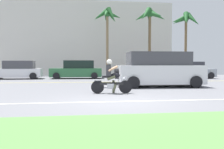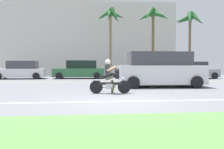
{
  "view_description": "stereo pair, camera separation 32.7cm",
  "coord_description": "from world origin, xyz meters",
  "px_view_note": "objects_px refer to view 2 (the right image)",
  "views": [
    {
      "loc": [
        -1.28,
        -7.56,
        1.25
      ],
      "look_at": [
        0.25,
        4.28,
        0.72
      ],
      "focal_mm": 36.98,
      "sensor_mm": 36.0,
      "label": 1
    },
    {
      "loc": [
        -0.95,
        -7.6,
        1.25
      ],
      "look_at": [
        0.25,
        4.28,
        0.72
      ],
      "focal_mm": 36.98,
      "sensor_mm": 36.0,
      "label": 2
    }
  ],
  "objects_px": {
    "suv_nearby": "(159,70)",
    "parked_car_3": "(193,71)",
    "palm_tree_0": "(110,18)",
    "parked_car_0": "(21,70)",
    "palm_tree_2": "(190,22)",
    "motorcyclist": "(110,79)",
    "parked_car_2": "(140,70)",
    "parked_car_1": "(80,70)",
    "palm_tree_1": "(153,19)"
  },
  "relations": [
    {
      "from": "motorcyclist",
      "to": "parked_car_0",
      "type": "relative_size",
      "value": 0.42
    },
    {
      "from": "motorcyclist",
      "to": "parked_car_0",
      "type": "height_order",
      "value": "parked_car_0"
    },
    {
      "from": "parked_car_1",
      "to": "parked_car_3",
      "type": "bearing_deg",
      "value": -6.84
    },
    {
      "from": "suv_nearby",
      "to": "parked_car_2",
      "type": "bearing_deg",
      "value": 84.53
    },
    {
      "from": "motorcyclist",
      "to": "palm_tree_0",
      "type": "bearing_deg",
      "value": 84.49
    },
    {
      "from": "suv_nearby",
      "to": "parked_car_1",
      "type": "xyz_separation_m",
      "value": [
        -4.7,
        8.09,
        -0.2
      ]
    },
    {
      "from": "suv_nearby",
      "to": "parked_car_0",
      "type": "xyz_separation_m",
      "value": [
        -9.71,
        8.01,
        -0.21
      ]
    },
    {
      "from": "parked_car_0",
      "to": "parked_car_1",
      "type": "relative_size",
      "value": 0.94
    },
    {
      "from": "parked_car_0",
      "to": "palm_tree_0",
      "type": "height_order",
      "value": "palm_tree_0"
    },
    {
      "from": "parked_car_0",
      "to": "parked_car_1",
      "type": "xyz_separation_m",
      "value": [
        5.01,
        0.08,
        0.02
      ]
    },
    {
      "from": "parked_car_0",
      "to": "parked_car_1",
      "type": "height_order",
      "value": "parked_car_1"
    },
    {
      "from": "palm_tree_0",
      "to": "palm_tree_1",
      "type": "xyz_separation_m",
      "value": [
        4.43,
        -0.28,
        0.0
      ]
    },
    {
      "from": "parked_car_3",
      "to": "palm_tree_0",
      "type": "height_order",
      "value": "palm_tree_0"
    },
    {
      "from": "parked_car_1",
      "to": "parked_car_2",
      "type": "bearing_deg",
      "value": 4.56
    },
    {
      "from": "motorcyclist",
      "to": "palm_tree_0",
      "type": "xyz_separation_m",
      "value": [
        1.35,
        14.02,
        5.35
      ]
    },
    {
      "from": "parked_car_0",
      "to": "parked_car_1",
      "type": "distance_m",
      "value": 5.01
    },
    {
      "from": "parked_car_1",
      "to": "palm_tree_0",
      "type": "bearing_deg",
      "value": 46.77
    },
    {
      "from": "parked_car_0",
      "to": "palm_tree_2",
      "type": "height_order",
      "value": "palm_tree_2"
    },
    {
      "from": "motorcyclist",
      "to": "parked_car_2",
      "type": "xyz_separation_m",
      "value": [
        3.83,
        11.23,
        0.07
      ]
    },
    {
      "from": "parked_car_3",
      "to": "palm_tree_0",
      "type": "xyz_separation_m",
      "value": [
        -6.86,
        4.42,
        5.28
      ]
    },
    {
      "from": "palm_tree_0",
      "to": "motorcyclist",
      "type": "bearing_deg",
      "value": -95.51
    },
    {
      "from": "suv_nearby",
      "to": "parked_car_0",
      "type": "height_order",
      "value": "suv_nearby"
    },
    {
      "from": "suv_nearby",
      "to": "palm_tree_1",
      "type": "bearing_deg",
      "value": 75.92
    },
    {
      "from": "parked_car_0",
      "to": "palm_tree_0",
      "type": "distance_m",
      "value": 10.17
    },
    {
      "from": "parked_car_0",
      "to": "palm_tree_1",
      "type": "height_order",
      "value": "palm_tree_1"
    },
    {
      "from": "suv_nearby",
      "to": "parked_car_3",
      "type": "distance_m",
      "value": 8.64
    },
    {
      "from": "palm_tree_0",
      "to": "suv_nearby",
      "type": "bearing_deg",
      "value": -81.64
    },
    {
      "from": "suv_nearby",
      "to": "parked_car_3",
      "type": "relative_size",
      "value": 1.17
    },
    {
      "from": "motorcyclist",
      "to": "parked_car_1",
      "type": "bearing_deg",
      "value": 98.89
    },
    {
      "from": "suv_nearby",
      "to": "palm_tree_0",
      "type": "distance_m",
      "value": 12.5
    },
    {
      "from": "suv_nearby",
      "to": "parked_car_0",
      "type": "bearing_deg",
      "value": 140.51
    },
    {
      "from": "suv_nearby",
      "to": "palm_tree_2",
      "type": "xyz_separation_m",
      "value": [
        6.75,
        11.12,
        4.78
      ]
    },
    {
      "from": "parked_car_2",
      "to": "palm_tree_1",
      "type": "height_order",
      "value": "palm_tree_1"
    },
    {
      "from": "parked_car_3",
      "to": "palm_tree_1",
      "type": "relative_size",
      "value": 0.58
    },
    {
      "from": "parked_car_3",
      "to": "parked_car_0",
      "type": "bearing_deg",
      "value": 175.77
    },
    {
      "from": "motorcyclist",
      "to": "palm_tree_0",
      "type": "relative_size",
      "value": 0.25
    },
    {
      "from": "parked_car_1",
      "to": "palm_tree_1",
      "type": "distance_m",
      "value": 9.59
    },
    {
      "from": "parked_car_2",
      "to": "palm_tree_0",
      "type": "height_order",
      "value": "palm_tree_0"
    },
    {
      "from": "motorcyclist",
      "to": "parked_car_1",
      "type": "height_order",
      "value": "parked_car_1"
    },
    {
      "from": "parked_car_2",
      "to": "parked_car_3",
      "type": "distance_m",
      "value": 4.67
    },
    {
      "from": "parked_car_1",
      "to": "palm_tree_1",
      "type": "relative_size",
      "value": 0.63
    },
    {
      "from": "parked_car_2",
      "to": "parked_car_3",
      "type": "bearing_deg",
      "value": -20.4
    },
    {
      "from": "palm_tree_0",
      "to": "palm_tree_2",
      "type": "distance_m",
      "value": 8.42
    },
    {
      "from": "suv_nearby",
      "to": "palm_tree_0",
      "type": "bearing_deg",
      "value": 98.36
    },
    {
      "from": "motorcyclist",
      "to": "palm_tree_2",
      "type": "bearing_deg",
      "value": 54.74
    },
    {
      "from": "palm_tree_1",
      "to": "parked_car_3",
      "type": "bearing_deg",
      "value": -59.65
    },
    {
      "from": "palm_tree_0",
      "to": "parked_car_3",
      "type": "bearing_deg",
      "value": -32.82
    },
    {
      "from": "motorcyclist",
      "to": "suv_nearby",
      "type": "distance_m",
      "value": 4.06
    },
    {
      "from": "parked_car_1",
      "to": "parked_car_2",
      "type": "distance_m",
      "value": 5.54
    },
    {
      "from": "palm_tree_1",
      "to": "palm_tree_2",
      "type": "bearing_deg",
      "value": 1.16
    }
  ]
}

